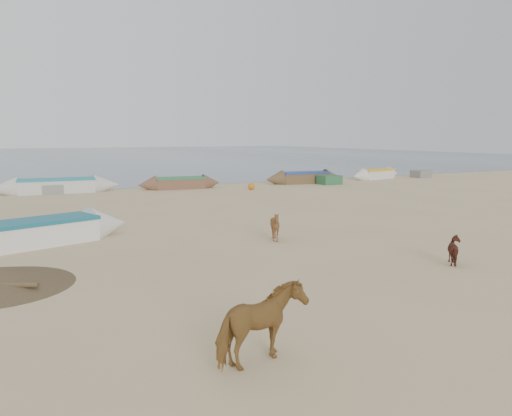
# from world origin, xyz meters

# --- Properties ---
(ground) EXTENTS (140.00, 140.00, 0.00)m
(ground) POSITION_xyz_m (0.00, 0.00, 0.00)
(ground) COLOR tan
(ground) RESTS_ON ground
(sea) EXTENTS (160.00, 160.00, 0.00)m
(sea) POSITION_xyz_m (0.00, 82.00, 0.01)
(sea) COLOR slate
(sea) RESTS_ON ground
(cow_adult) EXTENTS (1.59, 1.01, 1.24)m
(cow_adult) POSITION_xyz_m (-4.42, -4.68, 0.62)
(cow_adult) COLOR brown
(cow_adult) RESTS_ON ground
(calf_front) EXTENTS (1.14, 1.09, 0.99)m
(calf_front) POSITION_xyz_m (0.24, 3.06, 0.49)
(calf_front) COLOR brown
(calf_front) RESTS_ON ground
(calf_right) EXTENTS (0.80, 0.88, 0.75)m
(calf_right) POSITION_xyz_m (3.11, -1.84, 0.38)
(calf_right) COLOR #53271A
(calf_right) RESTS_ON ground
(near_canoe) EXTENTS (6.61, 3.30, 0.83)m
(near_canoe) POSITION_xyz_m (-6.91, 5.96, 0.42)
(near_canoe) COLOR white
(near_canoe) RESTS_ON ground
(waterline_canoes) EXTENTS (51.08, 3.49, 0.89)m
(waterline_canoes) POSITION_xyz_m (-4.34, 20.81, 0.41)
(waterline_canoes) COLOR brown
(waterline_canoes) RESTS_ON ground
(beach_clutter) EXTENTS (47.80, 4.79, 0.64)m
(beach_clutter) POSITION_xyz_m (4.46, 18.93, 0.30)
(beach_clutter) COLOR #285B2D
(beach_clutter) RESTS_ON ground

